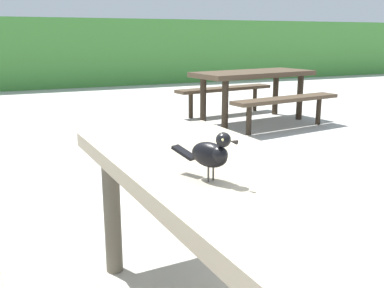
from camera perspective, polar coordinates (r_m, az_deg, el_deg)
ground_plane at (r=2.36m, az=8.19°, el=-17.93°), size 60.00×60.00×0.00m
hedge_wall at (r=11.80m, az=-18.99°, el=11.27°), size 28.00×1.77×1.66m
picnic_table_foreground at (r=1.77m, az=4.50°, el=-8.74°), size 1.78×1.84×0.74m
bird_grackle at (r=1.51m, az=2.60°, el=-1.21°), size 0.15×0.27×0.18m
picnic_table_mid_left at (r=6.50m, az=8.01°, el=7.81°), size 1.93×1.91×0.74m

